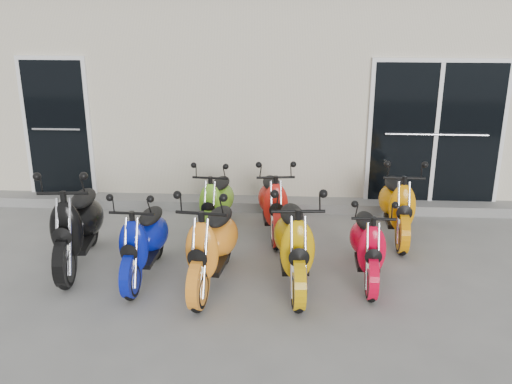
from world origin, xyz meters
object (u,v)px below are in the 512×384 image
(scooter_front_orange_b, at_px, (294,232))
(scooter_back_yellow, at_px, (398,196))
(scooter_front_red, at_px, (368,236))
(scooter_front_orange_a, at_px, (212,234))
(scooter_front_black, at_px, (76,214))
(scooter_back_green, at_px, (216,194))
(scooter_front_blue, at_px, (143,231))
(scooter_back_red, at_px, (273,195))

(scooter_front_orange_b, height_order, scooter_back_yellow, scooter_front_orange_b)
(scooter_front_orange_b, xyz_separation_m, scooter_back_yellow, (1.39, 1.45, -0.04))
(scooter_front_red, bearing_deg, scooter_front_orange_a, -171.03)
(scooter_front_black, distance_m, scooter_front_red, 3.47)
(scooter_front_black, relative_size, scooter_back_yellow, 1.10)
(scooter_front_orange_a, relative_size, scooter_back_green, 1.14)
(scooter_front_blue, relative_size, scooter_back_red, 1.00)
(scooter_front_black, bearing_deg, scooter_front_red, -8.61)
(scooter_front_blue, distance_m, scooter_front_red, 2.58)
(scooter_back_red, bearing_deg, scooter_front_red, -55.72)
(scooter_front_black, bearing_deg, scooter_front_orange_a, -19.81)
(scooter_front_black, xyz_separation_m, scooter_back_red, (2.33, 1.13, -0.08))
(scooter_front_red, relative_size, scooter_back_red, 0.95)
(scooter_front_blue, height_order, scooter_front_red, scooter_front_blue)
(scooter_front_orange_b, distance_m, scooter_front_red, 0.87)
(scooter_back_yellow, bearing_deg, scooter_back_green, 179.44)
(scooter_front_red, bearing_deg, scooter_front_black, 177.97)
(scooter_front_red, relative_size, scooter_back_yellow, 0.91)
(scooter_front_red, bearing_deg, scooter_back_red, 131.85)
(scooter_front_orange_a, distance_m, scooter_back_green, 1.59)
(scooter_back_yellow, bearing_deg, scooter_front_orange_b, -132.89)
(scooter_front_red, bearing_deg, scooter_back_yellow, 67.54)
(scooter_front_black, xyz_separation_m, scooter_front_blue, (0.88, -0.27, -0.08))
(scooter_back_red, bearing_deg, scooter_front_orange_b, -85.84)
(scooter_front_blue, height_order, scooter_back_green, scooter_front_blue)
(scooter_front_black, relative_size, scooter_front_orange_b, 1.02)
(scooter_back_green, distance_m, scooter_back_yellow, 2.46)
(scooter_front_orange_b, bearing_deg, scooter_front_black, 167.70)
(scooter_front_red, bearing_deg, scooter_front_orange_b, -167.18)
(scooter_front_black, bearing_deg, scooter_back_green, 31.19)
(scooter_front_red, distance_m, scooter_back_red, 1.72)
(scooter_front_orange_b, relative_size, scooter_back_green, 1.17)
(scooter_front_orange_a, xyz_separation_m, scooter_back_red, (0.63, 1.55, -0.05))
(scooter_front_blue, height_order, scooter_front_orange_a, scooter_front_orange_a)
(scooter_front_blue, distance_m, scooter_back_yellow, 3.41)
(scooter_front_blue, relative_size, scooter_back_green, 1.04)
(scooter_front_blue, relative_size, scooter_back_yellow, 0.96)
(scooter_back_yellow, bearing_deg, scooter_front_red, -112.28)
(scooter_front_orange_a, distance_m, scooter_front_red, 1.78)
(scooter_front_black, height_order, scooter_back_red, scooter_front_black)
(scooter_front_red, distance_m, scooter_back_yellow, 1.38)
(scooter_front_black, bearing_deg, scooter_front_blue, -22.73)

